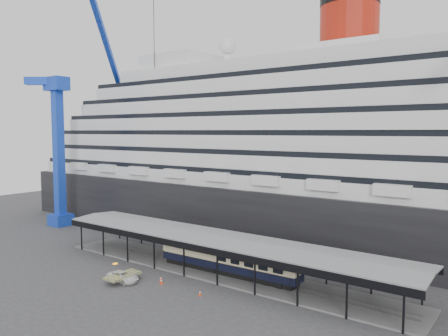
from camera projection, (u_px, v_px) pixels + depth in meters
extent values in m
plane|color=#38383B|center=(196.00, 282.00, 57.80)|extent=(200.00, 200.00, 0.00)
cube|color=black|center=(304.00, 210.00, 83.03)|extent=(130.00, 30.00, 10.00)
cylinder|color=#A91C0D|center=(349.00, 31.00, 75.57)|extent=(10.00, 10.00, 9.00)
sphere|color=silver|center=(228.00, 46.00, 90.93)|extent=(3.60, 3.60, 3.60)
cube|color=slate|center=(219.00, 272.00, 61.79)|extent=(56.00, 8.00, 0.24)
cube|color=slate|center=(215.00, 272.00, 61.20)|extent=(54.00, 0.08, 0.10)
cube|color=slate|center=(222.00, 269.00, 62.36)|extent=(54.00, 0.08, 0.10)
cube|color=black|center=(198.00, 249.00, 57.82)|extent=(56.00, 0.18, 0.90)
cube|color=black|center=(237.00, 236.00, 65.04)|extent=(56.00, 0.18, 0.90)
cube|color=slate|center=(219.00, 237.00, 61.37)|extent=(56.00, 9.00, 0.24)
cube|color=blue|center=(61.00, 220.00, 92.93)|extent=(4.00, 4.00, 2.40)
cube|color=blue|center=(59.00, 153.00, 91.74)|extent=(1.80, 1.80, 26.00)
cube|color=blue|center=(57.00, 84.00, 90.52)|extent=(5.00, 3.20, 2.80)
cube|color=blue|center=(104.00, 37.00, 89.48)|extent=(12.92, 17.86, 16.80)
cube|color=blue|center=(40.00, 81.00, 90.56)|extent=(5.83, 4.75, 1.60)
cylinder|color=black|center=(155.00, 114.00, 90.54)|extent=(0.12, 0.12, 47.21)
imported|color=white|center=(123.00, 277.00, 58.12)|extent=(4.80, 2.27, 1.32)
cube|color=black|center=(228.00, 271.00, 60.79)|extent=(20.86, 2.87, 0.69)
cube|color=black|center=(228.00, 265.00, 60.72)|extent=(21.86, 3.29, 1.09)
cube|color=beige|center=(228.00, 256.00, 60.62)|extent=(21.86, 3.33, 1.29)
cube|color=black|center=(228.00, 250.00, 60.55)|extent=(21.86, 3.29, 0.40)
cube|color=#E43C0C|center=(161.00, 284.00, 57.18)|extent=(0.49, 0.49, 0.03)
cone|color=#E43C0C|center=(161.00, 281.00, 57.14)|extent=(0.42, 0.42, 0.78)
cylinder|color=white|center=(161.00, 280.00, 57.14)|extent=(0.25, 0.25, 0.15)
cube|color=#F5370D|center=(161.00, 281.00, 58.28)|extent=(0.37, 0.37, 0.03)
cone|color=#F5370D|center=(161.00, 279.00, 58.26)|extent=(0.31, 0.31, 0.66)
cylinder|color=white|center=(161.00, 278.00, 58.25)|extent=(0.21, 0.21, 0.13)
cube|color=#F13F0D|center=(200.00, 296.00, 53.12)|extent=(0.40, 0.40, 0.03)
cone|color=#F13F0D|center=(200.00, 293.00, 53.09)|extent=(0.34, 0.34, 0.68)
cylinder|color=white|center=(200.00, 292.00, 53.09)|extent=(0.22, 0.22, 0.13)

